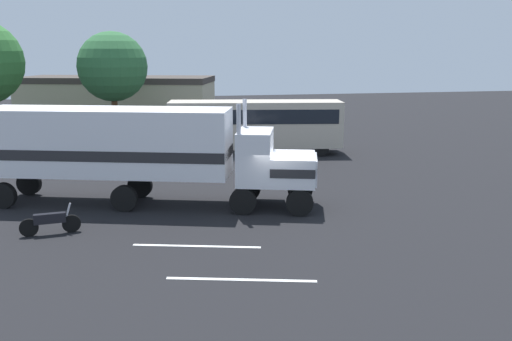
{
  "coord_description": "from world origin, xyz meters",
  "views": [
    {
      "loc": [
        -5.62,
        -21.06,
        6.51
      ],
      "look_at": [
        -0.88,
        0.74,
        1.6
      ],
      "focal_mm": 38.1,
      "sensor_mm": 36.0,
      "label": 1
    }
  ],
  "objects_px": {
    "semi_truck": "(133,147)",
    "motorcycle": "(50,222)",
    "person_bystander": "(138,170)",
    "parked_bus": "(255,122)",
    "parked_car": "(8,150)",
    "tree_left": "(112,67)"
  },
  "relations": [
    {
      "from": "person_bystander",
      "to": "parked_bus",
      "type": "xyz_separation_m",
      "value": [
        7.47,
        7.6,
        1.17
      ]
    },
    {
      "from": "parked_car",
      "to": "tree_left",
      "type": "bearing_deg",
      "value": 52.26
    },
    {
      "from": "semi_truck",
      "to": "motorcycle",
      "type": "bearing_deg",
      "value": -130.97
    },
    {
      "from": "parked_car",
      "to": "parked_bus",
      "type": "bearing_deg",
      "value": 0.45
    },
    {
      "from": "person_bystander",
      "to": "parked_car",
      "type": "bearing_deg",
      "value": 135.09
    },
    {
      "from": "semi_truck",
      "to": "motorcycle",
      "type": "relative_size",
      "value": 6.76
    },
    {
      "from": "semi_truck",
      "to": "person_bystander",
      "type": "relative_size",
      "value": 8.74
    },
    {
      "from": "person_bystander",
      "to": "parked_car",
      "type": "distance_m",
      "value": 10.6
    },
    {
      "from": "parked_car",
      "to": "tree_left",
      "type": "xyz_separation_m",
      "value": [
        5.95,
        7.68,
        4.6
      ]
    },
    {
      "from": "semi_truck",
      "to": "parked_car",
      "type": "xyz_separation_m",
      "value": [
        -7.33,
        10.47,
        -1.72
      ]
    },
    {
      "from": "parked_bus",
      "to": "parked_car",
      "type": "distance_m",
      "value": 15.03
    },
    {
      "from": "semi_truck",
      "to": "person_bystander",
      "type": "distance_m",
      "value": 3.41
    },
    {
      "from": "person_bystander",
      "to": "parked_bus",
      "type": "bearing_deg",
      "value": 45.51
    },
    {
      "from": "person_bystander",
      "to": "parked_car",
      "type": "relative_size",
      "value": 0.35
    },
    {
      "from": "semi_truck",
      "to": "tree_left",
      "type": "height_order",
      "value": "tree_left"
    },
    {
      "from": "person_bystander",
      "to": "parked_car",
      "type": "xyz_separation_m",
      "value": [
        -7.51,
        7.49,
        -0.09
      ]
    },
    {
      "from": "person_bystander",
      "to": "semi_truck",
      "type": "bearing_deg",
      "value": -93.37
    },
    {
      "from": "tree_left",
      "to": "motorcycle",
      "type": "bearing_deg",
      "value": -94.26
    },
    {
      "from": "parked_bus",
      "to": "motorcycle",
      "type": "relative_size",
      "value": 5.36
    },
    {
      "from": "tree_left",
      "to": "parked_car",
      "type": "bearing_deg",
      "value": -127.74
    },
    {
      "from": "semi_truck",
      "to": "person_bystander",
      "type": "height_order",
      "value": "semi_truck"
    },
    {
      "from": "parked_bus",
      "to": "parked_car",
      "type": "xyz_separation_m",
      "value": [
        -14.98,
        -0.12,
        -1.26
      ]
    }
  ]
}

